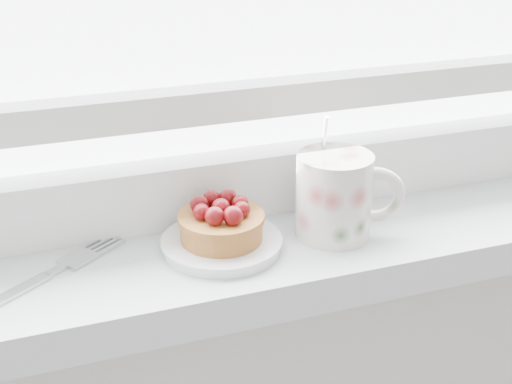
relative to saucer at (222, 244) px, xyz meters
name	(u,v)px	position (x,y,z in m)	size (l,w,h in m)	color
saucer	(222,244)	(0.00, 0.00, 0.00)	(0.12, 0.12, 0.01)	silver
raspberry_tart	(221,222)	(0.00, 0.00, 0.03)	(0.09, 0.09, 0.05)	brown
floral_mug	(337,194)	(0.12, -0.01, 0.04)	(0.12, 0.10, 0.13)	silver
fork	(31,284)	(-0.19, -0.01, 0.00)	(0.19, 0.15, 0.00)	silver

